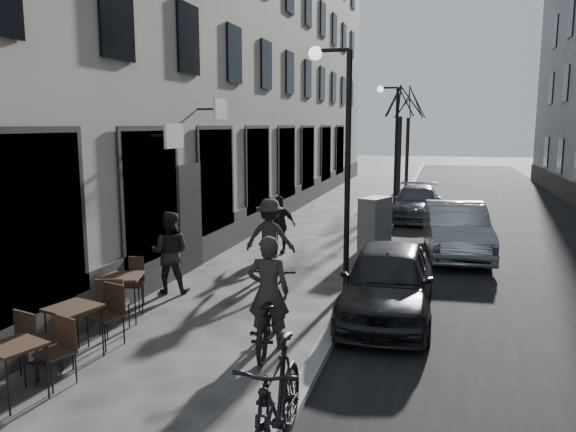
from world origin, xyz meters
The scene contains 21 objects.
road centered at (3.85, 16.00, 0.00)m, with size 7.30×60.00×0.00m, color black.
kerb centered at (0.20, 16.00, 0.06)m, with size 0.25×60.00×0.12m, color gray.
building_left centered at (-6.00, 16.50, 8.00)m, with size 4.00×35.00×16.00m, color gray.
streetlamp_near centered at (-0.17, 6.00, 3.16)m, with size 0.90×0.28×5.09m.
streetlamp_far centered at (-0.17, 18.00, 3.16)m, with size 0.90×0.28×5.09m.
tree_near centered at (-0.10, 21.00, 4.66)m, with size 2.40×2.40×5.70m.
tree_far centered at (-0.10, 27.00, 4.66)m, with size 2.40×2.40×5.70m.
bistro_set_a centered at (-3.26, 0.14, 0.47)m, with size 0.89×1.59×0.91m.
bistro_set_b centered at (-3.38, 1.49, 0.50)m, with size 0.86×1.71×0.98m.
bistro_set_c centered at (-3.62, 3.21, 0.51)m, with size 0.95×1.73×0.99m.
sign_board centered at (-4.02, 1.44, 0.46)m, with size 0.41×0.67×1.13m.
utility_cabinet centered at (0.10, 10.24, 0.76)m, with size 0.55×1.01×1.51m, color slate.
bicycle centered at (-0.68, 2.71, 0.56)m, with size 0.74×2.12×1.11m, color black.
cyclist_rider centered at (-0.68, 2.71, 0.91)m, with size 0.66×0.44×1.82m, color #292623.
pedestrian_near centered at (-3.60, 5.02, 0.87)m, with size 0.84×0.66×1.73m, color black.
pedestrian_mid centered at (-1.93, 6.80, 0.92)m, with size 1.18×0.68×1.83m, color #292623.
pedestrian_far centered at (-2.42, 9.19, 0.80)m, with size 0.94×0.39×1.60m, color black.
car_near centered at (1.00, 4.66, 0.69)m, with size 1.62×4.02×1.37m, color black.
car_mid centered at (2.30, 10.15, 0.71)m, with size 1.51×4.34×1.43m, color #92949A.
car_far centered at (1.00, 15.97, 0.62)m, with size 1.74×4.28×1.24m, color #3D3F48.
moped centered at (0.35, -0.31, 0.66)m, with size 0.62×2.19×1.32m, color black.
Camera 1 is at (1.89, -5.45, 3.52)m, focal length 35.00 mm.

